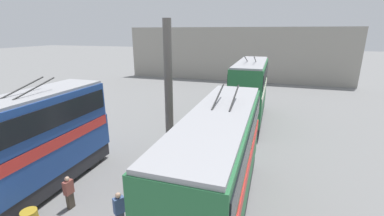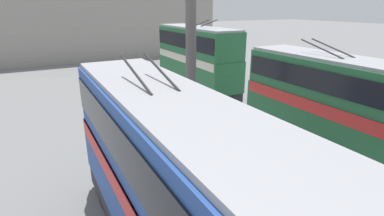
# 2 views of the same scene
# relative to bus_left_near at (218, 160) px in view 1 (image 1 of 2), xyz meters

# --- Properties ---
(depot_back_wall) EXTENTS (0.50, 36.00, 8.47)m
(depot_back_wall) POSITION_rel_bus_left_near_xyz_m (32.50, 4.51, 1.48)
(depot_back_wall) COLOR gray
(depot_back_wall) RESTS_ON ground_plane
(support_column_far) EXTENTS (0.96, 0.96, 8.59)m
(support_column_far) POSITION_rel_bus_left_near_xyz_m (5.64, 4.51, 1.41)
(support_column_far) COLOR #605B56
(support_column_far) RESTS_ON ground_plane
(bus_left_near) EXTENTS (10.00, 2.54, 5.46)m
(bus_left_near) POSITION_rel_bus_left_near_xyz_m (0.00, 0.00, 0.00)
(bus_left_near) COLOR black
(bus_left_near) RESTS_ON ground_plane
(bus_left_far) EXTENTS (9.37, 2.54, 6.00)m
(bus_left_far) POSITION_rel_bus_left_near_xyz_m (13.11, 0.00, 0.30)
(bus_left_far) COLOR black
(bus_left_far) RESTS_ON ground_plane
(bus_right_mid) EXTENTS (10.31, 2.54, 5.62)m
(bus_right_mid) POSITION_rel_bus_left_near_xyz_m (-1.70, 9.03, 0.07)
(bus_right_mid) COLOR black
(bus_right_mid) RESTS_ON ground_plane
(person_aisle_midway) EXTENTS (0.48, 0.43, 1.72)m
(person_aisle_midway) POSITION_rel_bus_left_near_xyz_m (-1.90, 3.59, -1.84)
(person_aisle_midway) COLOR #384251
(person_aisle_midway) RESTS_ON ground_plane
(person_by_left_row) EXTENTS (0.48, 0.43, 1.80)m
(person_by_left_row) POSITION_rel_bus_left_near_xyz_m (0.64, 2.57, -1.79)
(person_by_left_row) COLOR #384251
(person_by_left_row) RESTS_ON ground_plane
(person_by_right_row) EXTENTS (0.44, 0.28, 1.61)m
(person_by_right_row) POSITION_rel_bus_left_near_xyz_m (-1.44, 6.53, -1.91)
(person_by_right_row) COLOR #473D33
(person_by_right_row) RESTS_ON ground_plane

